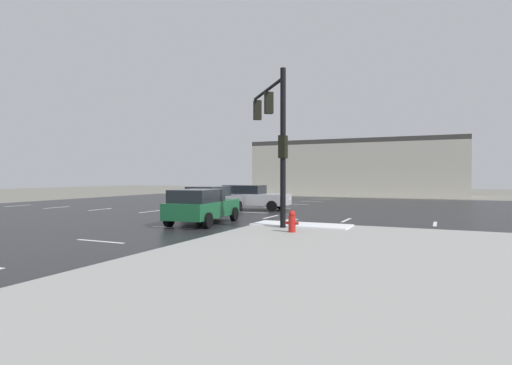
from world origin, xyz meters
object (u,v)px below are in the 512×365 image
at_px(sedan_grey, 213,199).
at_px(traffic_signal_mast, 274,126).
at_px(fire_hydrant, 292,221).
at_px(sedan_green, 202,206).
at_px(sedan_silver, 252,197).

bearing_deg(sedan_grey, traffic_signal_mast, -131.81).
bearing_deg(fire_hydrant, traffic_signal_mast, 126.31).
height_order(fire_hydrant, sedan_green, sedan_green).
height_order(fire_hydrant, sedan_silver, sedan_silver).
distance_m(traffic_signal_mast, sedan_grey, 7.85).
xyz_separation_m(traffic_signal_mast, fire_hydrant, (1.54, -2.10, -3.76)).
relative_size(traffic_signal_mast, fire_hydrant, 7.96).
relative_size(traffic_signal_mast, sedan_grey, 1.36).
distance_m(fire_hydrant, sedan_grey, 9.60).
xyz_separation_m(fire_hydrant, sedan_grey, (-7.10, 6.45, 0.32)).
relative_size(sedan_silver, sedan_green, 0.99).
distance_m(sedan_silver, sedan_grey, 3.67).
height_order(sedan_silver, sedan_green, same).
xyz_separation_m(traffic_signal_mast, sedan_grey, (-5.56, 4.35, -3.45)).
distance_m(sedan_green, sedan_grey, 5.24).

